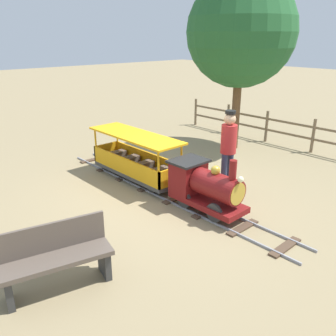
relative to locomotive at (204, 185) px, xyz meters
name	(u,v)px	position (x,y,z in m)	size (l,w,h in m)	color
ground_plane	(168,194)	(0.00, -0.94, -0.49)	(60.00, 60.00, 0.00)	#8C7A56
track	(164,192)	(0.00, -1.04, -0.47)	(0.69, 6.05, 0.04)	gray
locomotive	(204,185)	(0.00, 0.00, 0.00)	(0.65, 1.45, 1.05)	maroon
passenger_car	(136,161)	(0.00, -1.94, -0.06)	(0.75, 2.35, 0.97)	#3F3F3F
conductor_person	(228,145)	(-0.96, -0.27, 0.47)	(0.30, 0.30, 1.62)	#282D47
park_bench	(56,257)	(2.82, 0.16, -0.07)	(1.36, 0.70, 0.82)	brown
oak_tree_near	(241,32)	(-3.45, -2.00, 2.50)	(2.74, 2.74, 4.37)	brown
fence_section	(289,130)	(-4.63, -1.04, 0.00)	(0.08, 7.13, 0.90)	#756047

